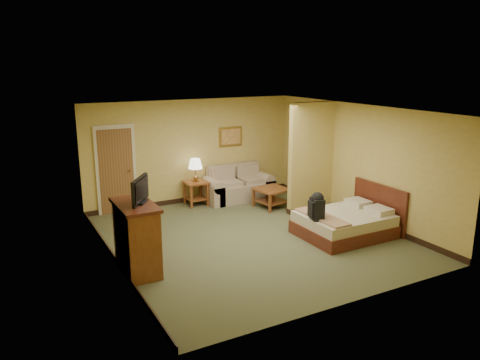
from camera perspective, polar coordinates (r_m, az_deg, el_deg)
floor at (r=9.61m, az=1.35°, el=-7.07°), size 6.00×6.00×0.00m
ceiling at (r=9.00m, az=1.45°, el=8.54°), size 6.00×6.00×0.00m
back_wall at (r=11.86m, az=-5.81°, el=3.50°), size 5.50×0.02×2.60m
left_wall at (r=8.26m, az=-15.43°, el=-1.68°), size 0.02×6.00×2.60m
right_wall at (r=10.82m, az=14.16°, el=2.10°), size 0.02×6.00×2.60m
partition at (r=11.14m, az=8.68°, el=2.71°), size 1.20×0.15×2.60m
door at (r=11.30m, az=-14.86°, el=1.17°), size 0.94×0.16×2.10m
baseboard at (r=12.14m, az=-5.64°, el=-2.27°), size 5.50×0.02×0.12m
loveseat at (r=12.16m, az=-0.25°, el=-1.04°), size 1.78×0.83×0.90m
side_table at (r=11.72m, az=-5.40°, el=-1.15°), size 0.55×0.55×0.60m
table_lamp at (r=11.57m, az=-5.47°, el=1.92°), size 0.35×0.35×0.58m
coffee_table at (r=11.52m, az=3.89°, el=-1.68°), size 0.84×0.84×0.48m
wall_picture at (r=12.23m, az=-1.15°, el=5.31°), size 0.66×0.04×0.51m
dresser at (r=8.12m, az=-12.48°, el=-6.88°), size 0.60×1.14×1.22m
tv at (r=7.89m, az=-12.10°, el=-1.30°), size 0.45×0.61×0.43m
bed at (r=9.93m, az=12.87°, el=-5.08°), size 1.87×1.50×0.97m
backpack at (r=9.28m, az=9.38°, el=-3.04°), size 0.29×0.36×0.55m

